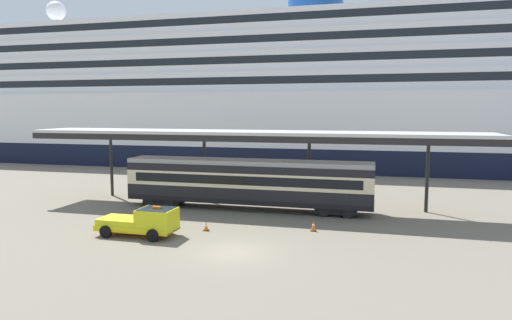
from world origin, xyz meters
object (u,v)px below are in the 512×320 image
Objects in this scene: train_carriage at (247,182)px; service_truck at (144,221)px; traffic_cone_near at (313,226)px; cruise_ship at (251,98)px; traffic_cone_mid at (206,226)px.

service_truck is (-4.28, -9.40, -1.31)m from train_carriage.
traffic_cone_near is at bearing 20.97° from service_truck.
cruise_ship reaches higher than train_carriage.
traffic_cone_mid is (-0.88, -7.12, -2.00)m from train_carriage.
train_carriage is 3.89× the size of service_truck.
traffic_cone_near is at bearing 13.77° from traffic_cone_mid.
traffic_cone_near is (10.48, 4.02, -0.63)m from service_truck.
cruise_ship reaches higher than traffic_cone_near.
cruise_ship is 46.92m from traffic_cone_mid.
service_truck is at bearing -114.48° from train_carriage.
service_truck reaches higher than traffic_cone_mid.
train_carriage is 8.44m from traffic_cone_near.
service_truck reaches higher than traffic_cone_near.
train_carriage is 33.55× the size of traffic_cone_mid.
cruise_ship reaches higher than traffic_cone_mid.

